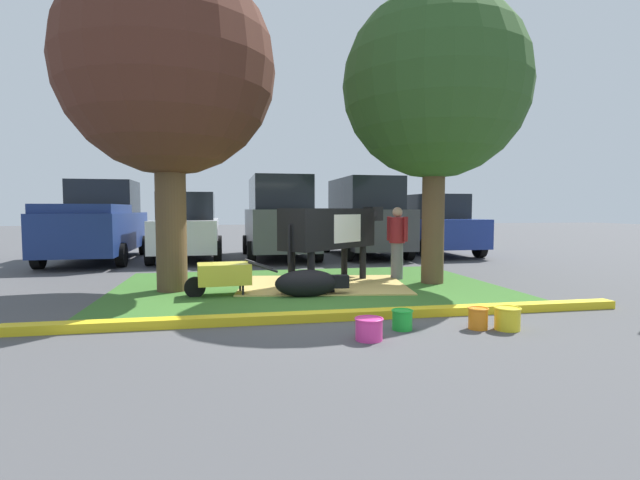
{
  "coord_description": "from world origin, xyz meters",
  "views": [
    {
      "loc": [
        -1.4,
        -7.28,
        1.53
      ],
      "look_at": [
        0.4,
        2.08,
        0.9
      ],
      "focal_mm": 26.32,
      "sensor_mm": 36.0,
      "label": 1
    }
  ],
  "objects_px": {
    "shade_tree_right": "(435,87)",
    "bucket_green": "(402,319)",
    "wheelbarrow": "(223,274)",
    "bucket_yellow": "(507,318)",
    "person_handler": "(397,241)",
    "cow_holstein": "(332,229)",
    "suv_black": "(279,217)",
    "sedan_silver": "(188,227)",
    "calf_lying": "(308,283)",
    "suv_dark_grey": "(364,217)",
    "bucket_orange": "(478,318)",
    "bucket_pink": "(369,328)",
    "pickup_truck_maroon": "(98,223)",
    "sedan_blue": "(434,225)",
    "shade_tree_left": "(168,69)"
  },
  "relations": [
    {
      "from": "bucket_yellow",
      "to": "suv_dark_grey",
      "type": "height_order",
      "value": "suv_dark_grey"
    },
    {
      "from": "suv_dark_grey",
      "to": "sedan_blue",
      "type": "height_order",
      "value": "suv_dark_grey"
    },
    {
      "from": "suv_dark_grey",
      "to": "wheelbarrow",
      "type": "bearing_deg",
      "value": -124.56
    },
    {
      "from": "bucket_green",
      "to": "bucket_orange",
      "type": "bearing_deg",
      "value": -8.68
    },
    {
      "from": "pickup_truck_maroon",
      "to": "person_handler",
      "type": "bearing_deg",
      "value": -35.68
    },
    {
      "from": "shade_tree_right",
      "to": "wheelbarrow",
      "type": "height_order",
      "value": "shade_tree_right"
    },
    {
      "from": "bucket_orange",
      "to": "wheelbarrow",
      "type": "bearing_deg",
      "value": 137.96
    },
    {
      "from": "shade_tree_left",
      "to": "bucket_yellow",
      "type": "relative_size",
      "value": 17.82
    },
    {
      "from": "bucket_orange",
      "to": "sedan_silver",
      "type": "bearing_deg",
      "value": 115.03
    },
    {
      "from": "person_handler",
      "to": "cow_holstein",
      "type": "bearing_deg",
      "value": -169.79
    },
    {
      "from": "cow_holstein",
      "to": "suv_dark_grey",
      "type": "xyz_separation_m",
      "value": [
        2.25,
        5.43,
        0.14
      ]
    },
    {
      "from": "person_handler",
      "to": "sedan_silver",
      "type": "distance_m",
      "value": 7.05
    },
    {
      "from": "calf_lying",
      "to": "wheelbarrow",
      "type": "height_order",
      "value": "wheelbarrow"
    },
    {
      "from": "suv_black",
      "to": "sedan_blue",
      "type": "relative_size",
      "value": 1.05
    },
    {
      "from": "pickup_truck_maroon",
      "to": "bucket_orange",
      "type": "bearing_deg",
      "value": -53.86
    },
    {
      "from": "shade_tree_left",
      "to": "sedan_silver",
      "type": "xyz_separation_m",
      "value": [
        -0.2,
        5.76,
        -3.06
      ]
    },
    {
      "from": "pickup_truck_maroon",
      "to": "sedan_blue",
      "type": "bearing_deg",
      "value": -0.04
    },
    {
      "from": "shade_tree_right",
      "to": "bucket_pink",
      "type": "relative_size",
      "value": 17.12
    },
    {
      "from": "person_handler",
      "to": "sedan_blue",
      "type": "height_order",
      "value": "sedan_blue"
    },
    {
      "from": "bucket_yellow",
      "to": "calf_lying",
      "type": "bearing_deg",
      "value": 128.34
    },
    {
      "from": "shade_tree_left",
      "to": "sedan_blue",
      "type": "height_order",
      "value": "shade_tree_left"
    },
    {
      "from": "wheelbarrow",
      "to": "bucket_yellow",
      "type": "relative_size",
      "value": 4.78
    },
    {
      "from": "suv_black",
      "to": "sedan_silver",
      "type": "bearing_deg",
      "value": 178.22
    },
    {
      "from": "sedan_silver",
      "to": "bucket_pink",
      "type": "bearing_deg",
      "value": -73.42
    },
    {
      "from": "shade_tree_right",
      "to": "pickup_truck_maroon",
      "type": "bearing_deg",
      "value": 142.88
    },
    {
      "from": "bucket_yellow",
      "to": "shade_tree_left",
      "type": "bearing_deg",
      "value": 140.67
    },
    {
      "from": "wheelbarrow",
      "to": "bucket_pink",
      "type": "bearing_deg",
      "value": -61.3
    },
    {
      "from": "suv_black",
      "to": "suv_dark_grey",
      "type": "xyz_separation_m",
      "value": [
        2.8,
        0.1,
        0.0
      ]
    },
    {
      "from": "shade_tree_right",
      "to": "bucket_orange",
      "type": "bearing_deg",
      "value": -105.36
    },
    {
      "from": "bucket_orange",
      "to": "bucket_yellow",
      "type": "distance_m",
      "value": 0.36
    },
    {
      "from": "sedan_blue",
      "to": "suv_black",
      "type": "bearing_deg",
      "value": -177.36
    },
    {
      "from": "cow_holstein",
      "to": "calf_lying",
      "type": "bearing_deg",
      "value": -117.98
    },
    {
      "from": "person_handler",
      "to": "suv_black",
      "type": "height_order",
      "value": "suv_black"
    },
    {
      "from": "sedan_silver",
      "to": "suv_dark_grey",
      "type": "distance_m",
      "value": 5.58
    },
    {
      "from": "calf_lying",
      "to": "suv_black",
      "type": "relative_size",
      "value": 0.28
    },
    {
      "from": "calf_lying",
      "to": "sedan_blue",
      "type": "height_order",
      "value": "sedan_blue"
    },
    {
      "from": "cow_holstein",
      "to": "sedan_silver",
      "type": "distance_m",
      "value": 6.36
    },
    {
      "from": "calf_lying",
      "to": "bucket_yellow",
      "type": "xyz_separation_m",
      "value": [
        2.11,
        -2.67,
        -0.09
      ]
    },
    {
      "from": "shade_tree_right",
      "to": "sedan_silver",
      "type": "distance_m",
      "value": 8.44
    },
    {
      "from": "shade_tree_right",
      "to": "suv_dark_grey",
      "type": "height_order",
      "value": "shade_tree_right"
    },
    {
      "from": "shade_tree_left",
      "to": "person_handler",
      "type": "height_order",
      "value": "shade_tree_left"
    },
    {
      "from": "calf_lying",
      "to": "pickup_truck_maroon",
      "type": "relative_size",
      "value": 0.24
    },
    {
      "from": "bucket_green",
      "to": "bucket_pink",
      "type": "bearing_deg",
      "value": -146.15
    },
    {
      "from": "shade_tree_left",
      "to": "bucket_pink",
      "type": "height_order",
      "value": "shade_tree_left"
    },
    {
      "from": "shade_tree_left",
      "to": "shade_tree_right",
      "type": "bearing_deg",
      "value": -0.7
    },
    {
      "from": "cow_holstein",
      "to": "bucket_yellow",
      "type": "xyz_separation_m",
      "value": [
        1.38,
        -4.04,
        -0.98
      ]
    },
    {
      "from": "calf_lying",
      "to": "sedan_silver",
      "type": "xyz_separation_m",
      "value": [
        -2.6,
        6.78,
        0.75
      ]
    },
    {
      "from": "person_handler",
      "to": "bucket_orange",
      "type": "distance_m",
      "value": 4.28
    },
    {
      "from": "shade_tree_left",
      "to": "sedan_blue",
      "type": "distance_m",
      "value": 10.31
    },
    {
      "from": "shade_tree_right",
      "to": "bucket_green",
      "type": "bearing_deg",
      "value": -119.77
    }
  ]
}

